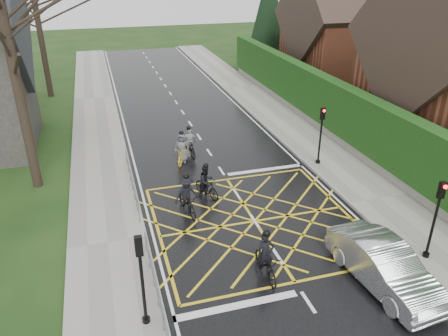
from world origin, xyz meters
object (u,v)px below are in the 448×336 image
cyclist_back (207,184)px  cyclist_front (190,145)px  cyclist_rear (266,261)px  cyclist_lead (182,152)px  cyclist_mid (187,198)px  car (384,266)px

cyclist_back → cyclist_front: cyclist_front is taller
cyclist_rear → cyclist_front: cyclist_rear is taller
cyclist_front → cyclist_lead: size_ratio=0.93×
cyclist_back → cyclist_lead: size_ratio=0.89×
cyclist_rear → cyclist_lead: 10.06m
cyclist_lead → cyclist_mid: bearing=-75.5°
cyclist_lead → cyclist_back: bearing=-61.9°
cyclist_mid → cyclist_front: (1.39, 5.83, -0.02)m
cyclist_rear → cyclist_mid: bearing=108.6°
cyclist_rear → cyclist_mid: cyclist_mid is taller
cyclist_rear → cyclist_lead: bearing=94.3°
cyclist_mid → car: 8.32m
cyclist_rear → cyclist_mid: 5.18m
cyclist_back → cyclist_lead: bearing=70.2°
cyclist_rear → cyclist_mid: size_ratio=0.96×
cyclist_lead → car: (4.46, -11.54, 0.14)m
cyclist_mid → cyclist_front: 6.00m
cyclist_mid → car: (5.30, -6.41, 0.09)m
cyclist_rear → cyclist_lead: size_ratio=0.97×
cyclist_back → cyclist_mid: cyclist_mid is taller
cyclist_back → cyclist_front: bearing=63.0°
cyclist_front → cyclist_rear: bearing=-96.0°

